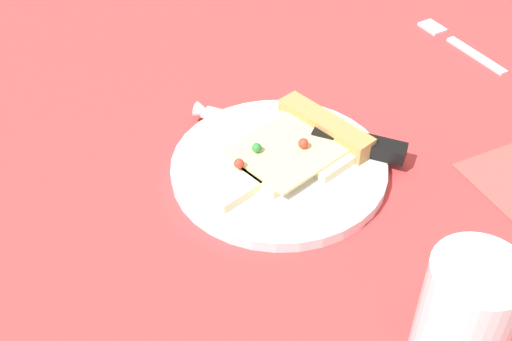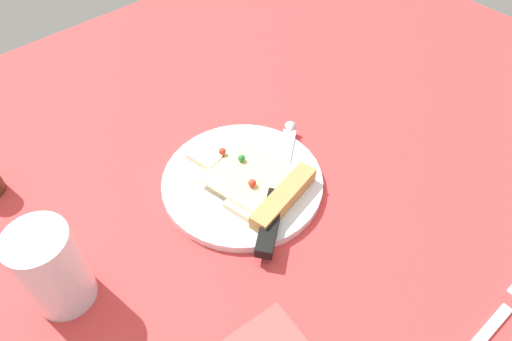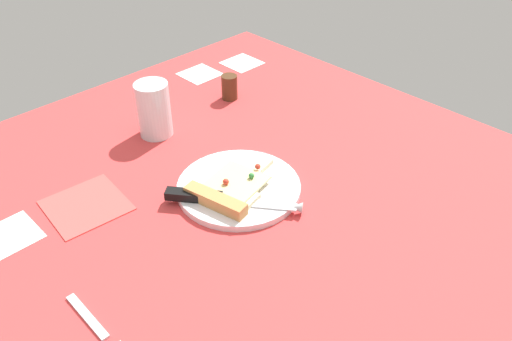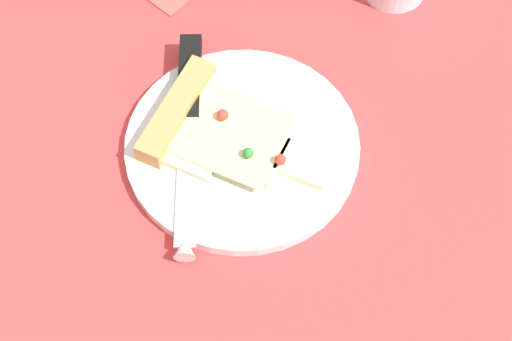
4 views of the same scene
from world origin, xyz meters
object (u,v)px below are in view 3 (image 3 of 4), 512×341
at_px(knife, 220,199).
at_px(drinking_glass, 154,110).
at_px(pizza_slice, 230,189).
at_px(napkin, 86,205).
at_px(fork, 100,331).
at_px(plate, 239,187).
at_px(pepper_shaker, 229,87).

distance_m(knife, drinking_glass, 0.29).
relative_size(pizza_slice, napkin, 1.43).
relative_size(knife, drinking_glass, 1.73).
bearing_deg(fork, plate, -163.91).
height_order(plate, knife, knife).
distance_m(pizza_slice, drinking_glass, 0.27).
xyz_separation_m(pepper_shaker, fork, (-0.37, 0.57, -0.03)).
distance_m(plate, fork, 0.36).
distance_m(pizza_slice, pepper_shaker, 0.37).
xyz_separation_m(drinking_glass, fork, (-0.36, 0.35, -0.05)).
distance_m(pepper_shaker, fork, 0.68).
xyz_separation_m(plate, pepper_shaker, (0.27, -0.22, 0.02)).
bearing_deg(plate, napkin, 54.82).
distance_m(drinking_glass, napkin, 0.26).
relative_size(knife, pepper_shaker, 3.47).
bearing_deg(napkin, plate, -125.18).
bearing_deg(knife, pizza_slice, 154.30).
height_order(knife, pepper_shaker, pepper_shaker).
distance_m(fork, napkin, 0.28).
bearing_deg(napkin, drinking_glass, -64.96).
height_order(plate, pizza_slice, pizza_slice).
bearing_deg(knife, plate, 154.52).
distance_m(knife, napkin, 0.24).
bearing_deg(fork, pepper_shaker, -146.55).
height_order(pizza_slice, pepper_shaker, pepper_shaker).
bearing_deg(drinking_glass, plate, 178.37).
bearing_deg(drinking_glass, pizza_slice, 173.03).
height_order(plate, fork, plate).
bearing_deg(pizza_slice, fork, -86.28).
height_order(pizza_slice, drinking_glass, drinking_glass).
distance_m(knife, pepper_shaker, 0.40).
relative_size(drinking_glass, pepper_shaker, 2.00).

